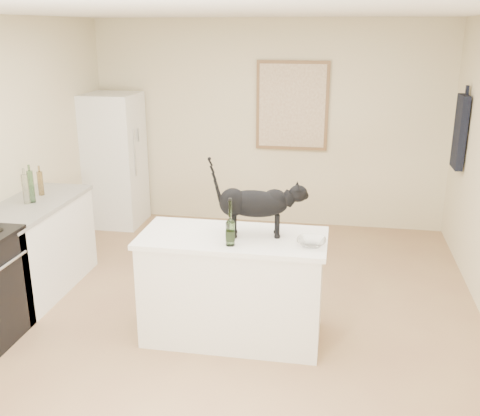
% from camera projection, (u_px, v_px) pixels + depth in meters
% --- Properties ---
extents(floor, '(5.50, 5.50, 0.00)m').
position_uv_depth(floor, '(226.00, 322.00, 4.95)').
color(floor, '#A58458').
rests_on(floor, ground).
extents(ceiling, '(5.50, 5.50, 0.00)m').
position_uv_depth(ceiling, '(224.00, 11.00, 4.14)').
color(ceiling, white).
rests_on(ceiling, ground).
extents(wall_back, '(4.50, 0.00, 4.50)m').
position_uv_depth(wall_back, '(268.00, 125.00, 7.12)').
color(wall_back, beige).
rests_on(wall_back, ground).
extents(wall_front, '(4.50, 0.00, 4.50)m').
position_uv_depth(wall_front, '(69.00, 381.00, 1.97)').
color(wall_front, beige).
rests_on(wall_front, ground).
extents(island_base, '(1.44, 0.67, 0.86)m').
position_uv_depth(island_base, '(233.00, 289.00, 4.61)').
color(island_base, white).
rests_on(island_base, floor).
extents(island_top, '(1.50, 0.70, 0.04)m').
position_uv_depth(island_top, '(233.00, 238.00, 4.47)').
color(island_top, white).
rests_on(island_top, island_base).
extents(left_cabinets, '(0.60, 1.40, 0.86)m').
position_uv_depth(left_cabinets, '(35.00, 250.00, 5.42)').
color(left_cabinets, white).
rests_on(left_cabinets, floor).
extents(left_countertop, '(0.62, 1.44, 0.04)m').
position_uv_depth(left_countertop, '(30.00, 206.00, 5.28)').
color(left_countertop, gray).
rests_on(left_countertop, left_cabinets).
extents(fridge, '(0.68, 0.68, 1.70)m').
position_uv_depth(fridge, '(114.00, 160.00, 7.21)').
color(fridge, white).
rests_on(fridge, floor).
extents(artwork_frame, '(0.90, 0.03, 1.10)m').
position_uv_depth(artwork_frame, '(292.00, 106.00, 6.96)').
color(artwork_frame, brown).
rests_on(artwork_frame, wall_back).
extents(artwork_canvas, '(0.82, 0.00, 1.02)m').
position_uv_depth(artwork_canvas, '(292.00, 106.00, 6.95)').
color(artwork_canvas, beige).
rests_on(artwork_canvas, wall_back).
extents(hanging_garment, '(0.08, 0.34, 0.80)m').
position_uv_depth(hanging_garment, '(460.00, 132.00, 6.07)').
color(hanging_garment, black).
rests_on(hanging_garment, wall_right).
extents(black_cat, '(0.71, 0.31, 0.48)m').
position_uv_depth(black_cat, '(254.00, 207.00, 4.40)').
color(black_cat, black).
rests_on(black_cat, island_top).
extents(wine_bottle, '(0.07, 0.07, 0.33)m').
position_uv_depth(wine_bottle, '(230.00, 225.00, 4.22)').
color(wine_bottle, '#325421').
rests_on(wine_bottle, island_top).
extents(glass_bowl, '(0.24, 0.24, 0.06)m').
position_uv_depth(glass_bowl, '(311.00, 243.00, 4.25)').
color(glass_bowl, white).
rests_on(glass_bowl, island_top).
extents(fridge_paper, '(0.06, 0.12, 0.17)m').
position_uv_depth(fridge_paper, '(139.00, 134.00, 7.08)').
color(fridge_paper, white).
rests_on(fridge_paper, fridge).
extents(counter_bottle_cluster, '(0.10, 0.34, 0.31)m').
position_uv_depth(counter_bottle_cluster, '(32.00, 187.00, 5.32)').
color(counter_bottle_cluster, '#AAB6A8').
rests_on(counter_bottle_cluster, left_countertop).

